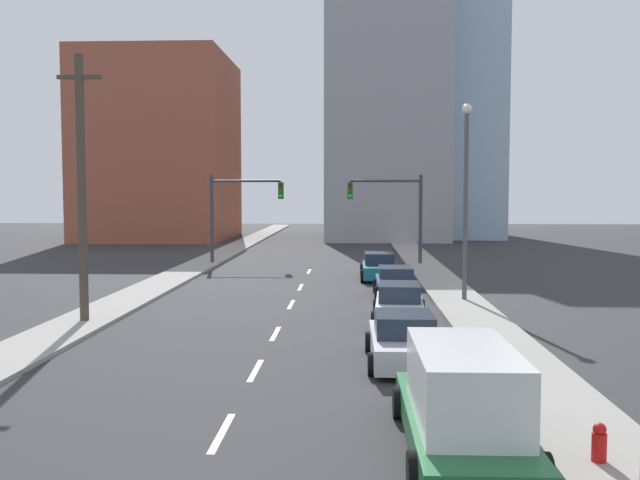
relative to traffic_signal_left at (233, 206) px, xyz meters
The scene contains 21 objects.
sidewalk_left 7.53m from the traffic_signal_left, 108.57° to the left, with size 2.31×93.74×0.15m.
sidewalk_right 14.47m from the traffic_signal_left, 26.15° to the left, with size 2.31×93.74×0.15m.
lane_stripe_at_8m 33.37m from the traffic_signal_left, 80.92° to the right, with size 0.16×2.40×0.01m, color beige.
lane_stripe_at_13m 28.47m from the traffic_signal_left, 79.32° to the right, with size 0.16×2.40×0.01m, color beige.
lane_stripe_at_18m 23.62m from the traffic_signal_left, 77.03° to the right, with size 0.16×2.40×0.01m, color beige.
lane_stripe_at_24m 17.68m from the traffic_signal_left, 72.36° to the right, with size 0.16×2.40×0.01m, color beige.
lane_stripe_at_30m 12.71m from the traffic_signal_left, 64.39° to the right, with size 0.16×2.40×0.01m, color beige.
lane_stripe_at_37m 7.54m from the traffic_signal_left, 35.99° to the right, with size 0.16×2.40×0.01m, color beige.
building_brick_left 28.64m from the traffic_signal_left, 114.58° to the left, with size 14.00×16.00×18.38m.
building_office_center 32.85m from the traffic_signal_left, 69.30° to the left, with size 12.00×20.00×25.46m.
building_glass_right 39.31m from the traffic_signal_left, 63.72° to the left, with size 13.00×20.00×31.55m.
traffic_signal_left is the anchor object (origin of this frame).
traffic_signal_right 10.85m from the traffic_signal_left, ahead, with size 4.89×0.35×5.93m.
utility_pole_left_mid 21.39m from the traffic_signal_left, 95.26° to the right, with size 1.60×0.32×9.76m.
street_lamp 20.09m from the traffic_signal_left, 50.47° to the right, with size 0.44×0.44×8.63m.
fire_hydrant 36.58m from the traffic_signal_left, 70.45° to the right, with size 0.26×0.26×0.84m.
box_truck_green 35.19m from the traffic_signal_left, 73.60° to the right, with size 2.34×6.03×2.04m.
sedan_silver 28.50m from the traffic_signal_left, 70.78° to the right, with size 2.14×4.45×1.44m.
sedan_white 22.92m from the traffic_signal_left, 65.00° to the right, with size 2.18×4.78×1.48m.
sedan_blue 17.41m from the traffic_signal_left, 54.84° to the right, with size 2.01×4.53×1.39m.
sedan_teal 12.36m from the traffic_signal_left, 38.49° to the right, with size 2.09×4.68×1.47m.
Camera 1 is at (2.62, -5.99, 4.88)m, focal length 40.00 mm.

